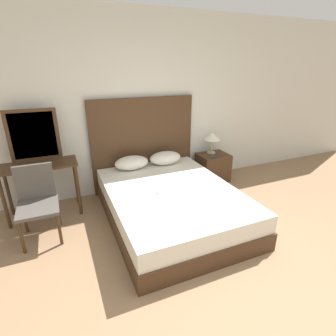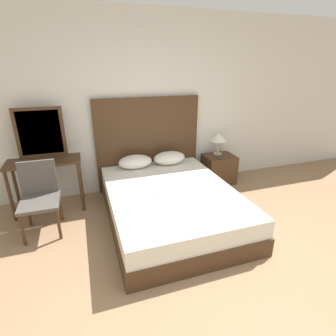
{
  "view_description": "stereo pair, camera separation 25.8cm",
  "coord_description": "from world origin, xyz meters",
  "px_view_note": "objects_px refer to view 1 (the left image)",
  "views": [
    {
      "loc": [
        -1.22,
        -1.13,
        1.95
      ],
      "look_at": [
        0.02,
        1.75,
        0.69
      ],
      "focal_mm": 28.0,
      "sensor_mm": 36.0,
      "label": 1
    },
    {
      "loc": [
        -0.98,
        -1.22,
        1.95
      ],
      "look_at": [
        0.02,
        1.75,
        0.69
      ],
      "focal_mm": 28.0,
      "sensor_mm": 36.0,
      "label": 2
    }
  ],
  "objects_px": {
    "nightstand": "(213,167)",
    "table_lamp": "(212,137)",
    "phone_on_bed": "(160,191)",
    "vanity_desk": "(40,174)",
    "bed": "(171,204)",
    "chair": "(37,199)",
    "phone_on_nightstand": "(214,156)"
  },
  "relations": [
    {
      "from": "table_lamp",
      "to": "bed",
      "type": "bearing_deg",
      "value": -141.65
    },
    {
      "from": "phone_on_bed",
      "to": "nightstand",
      "type": "xyz_separation_m",
      "value": [
        1.35,
        0.86,
        -0.21
      ]
    },
    {
      "from": "phone_on_bed",
      "to": "phone_on_nightstand",
      "type": "height_order",
      "value": "phone_on_nightstand"
    },
    {
      "from": "nightstand",
      "to": "table_lamp",
      "type": "relative_size",
      "value": 1.4
    },
    {
      "from": "table_lamp",
      "to": "nightstand",
      "type": "bearing_deg",
      "value": -91.17
    },
    {
      "from": "phone_on_bed",
      "to": "phone_on_nightstand",
      "type": "bearing_deg",
      "value": 30.59
    },
    {
      "from": "bed",
      "to": "chair",
      "type": "bearing_deg",
      "value": 169.06
    },
    {
      "from": "table_lamp",
      "to": "phone_on_bed",
      "type": "bearing_deg",
      "value": -145.03
    },
    {
      "from": "chair",
      "to": "nightstand",
      "type": "bearing_deg",
      "value": 11.26
    },
    {
      "from": "table_lamp",
      "to": "vanity_desk",
      "type": "height_order",
      "value": "table_lamp"
    },
    {
      "from": "phone_on_nightstand",
      "to": "table_lamp",
      "type": "bearing_deg",
      "value": 69.33
    },
    {
      "from": "table_lamp",
      "to": "chair",
      "type": "relative_size",
      "value": 0.42
    },
    {
      "from": "bed",
      "to": "chair",
      "type": "distance_m",
      "value": 1.63
    },
    {
      "from": "bed",
      "to": "nightstand",
      "type": "xyz_separation_m",
      "value": [
        1.18,
        0.86,
        0.02
      ]
    },
    {
      "from": "bed",
      "to": "phone_on_bed",
      "type": "height_order",
      "value": "phone_on_bed"
    },
    {
      "from": "bed",
      "to": "table_lamp",
      "type": "xyz_separation_m",
      "value": [
        1.19,
        0.94,
        0.56
      ]
    },
    {
      "from": "phone_on_bed",
      "to": "table_lamp",
      "type": "bearing_deg",
      "value": 34.97
    },
    {
      "from": "phone_on_bed",
      "to": "chair",
      "type": "bearing_deg",
      "value": 167.61
    },
    {
      "from": "phone_on_nightstand",
      "to": "nightstand",
      "type": "bearing_deg",
      "value": 56.46
    },
    {
      "from": "phone_on_bed",
      "to": "vanity_desk",
      "type": "height_order",
      "value": "vanity_desk"
    },
    {
      "from": "bed",
      "to": "phone_on_bed",
      "type": "xyz_separation_m",
      "value": [
        -0.16,
        -0.01,
        0.23
      ]
    },
    {
      "from": "nightstand",
      "to": "table_lamp",
      "type": "xyz_separation_m",
      "value": [
        0.0,
        0.08,
        0.53
      ]
    },
    {
      "from": "phone_on_bed",
      "to": "table_lamp",
      "type": "relative_size",
      "value": 0.45
    },
    {
      "from": "table_lamp",
      "to": "phone_on_nightstand",
      "type": "relative_size",
      "value": 2.21
    },
    {
      "from": "bed",
      "to": "nightstand",
      "type": "bearing_deg",
      "value": 35.82
    },
    {
      "from": "bed",
      "to": "nightstand",
      "type": "height_order",
      "value": "nightstand"
    },
    {
      "from": "phone_on_bed",
      "to": "nightstand",
      "type": "bearing_deg",
      "value": 32.55
    },
    {
      "from": "phone_on_bed",
      "to": "vanity_desk",
      "type": "bearing_deg",
      "value": 150.05
    },
    {
      "from": "bed",
      "to": "phone_on_nightstand",
      "type": "bearing_deg",
      "value": 33.94
    },
    {
      "from": "chair",
      "to": "vanity_desk",
      "type": "bearing_deg",
      "value": 85.3
    },
    {
      "from": "nightstand",
      "to": "chair",
      "type": "xyz_separation_m",
      "value": [
        -2.76,
        -0.55,
        0.24
      ]
    },
    {
      "from": "table_lamp",
      "to": "vanity_desk",
      "type": "relative_size",
      "value": 0.38
    }
  ]
}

